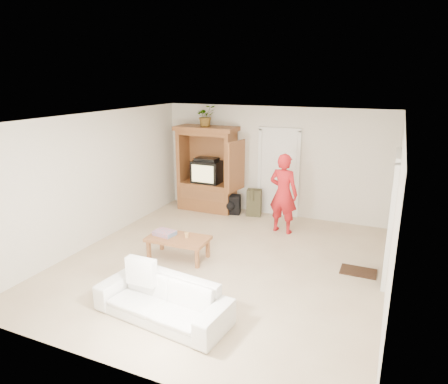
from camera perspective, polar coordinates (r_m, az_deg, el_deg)
The scene contains 19 objects.
floor at distance 7.37m, azimuth -0.16°, elevation -10.03°, with size 6.00×6.00×0.00m, color tan.
ceiling at distance 6.65m, azimuth -0.18°, elevation 10.52°, with size 6.00×6.00×0.00m, color white.
wall_back at distance 9.64m, azimuth 7.04°, elevation 4.33°, with size 5.50×5.50×0.00m, color silver.
wall_front at distance 4.50m, azimuth -15.99°, elevation -10.22°, with size 5.50×5.50×0.00m, color silver.
wall_left at distance 8.35m, azimuth -17.73°, elevation 1.85°, with size 6.00×6.00×0.00m, color silver.
wall_right at distance 6.36m, azimuth 23.18°, elevation -3.06°, with size 6.00×6.00×0.00m, color silver.
armoire at distance 9.97m, azimuth -2.32°, elevation 2.53°, with size 1.82×1.14×2.10m.
door_back at distance 9.63m, azimuth 7.78°, elevation 2.59°, with size 0.85×0.05×2.04m, color white.
doorway_right at distance 7.02m, azimuth 22.82°, elevation -3.70°, with size 0.05×0.90×2.04m, color black.
framed_picture at distance 8.13m, azimuth 23.54°, elevation 3.06°, with size 0.03×0.60×0.48m, color black.
doormat at distance 7.41m, azimuth 18.64°, elevation -10.71°, with size 0.60×0.40×0.02m, color #382316.
plant at distance 9.72m, azimuth -2.63°, elevation 10.81°, with size 0.46×0.39×0.51m, color #4C7238.
man at distance 8.57m, azimuth 8.47°, elevation -0.21°, with size 0.63×0.41×1.73m, color #B4181D.
sofa at distance 5.78m, azimuth -8.77°, elevation -14.95°, with size 1.93×0.75×0.56m, color white.
coffee_table at distance 7.43m, azimuth -6.57°, elevation -6.83°, with size 1.15×0.66×0.42m.
towel at distance 7.53m, azimuth -8.49°, elevation -5.80°, with size 0.38×0.28×0.08m, color #FF5456.
candle at distance 7.36m, azimuth -5.36°, elevation -6.14°, with size 0.08×0.08×0.10m, color tan.
backpack_black at distance 9.76m, azimuth 1.19°, elevation -1.85°, with size 0.39×0.23×0.48m, color black, non-canonical shape.
backpack_olive at distance 9.67m, azimuth 4.32°, elevation -1.52°, with size 0.34×0.25×0.65m, color #47442B, non-canonical shape.
Camera 1 is at (2.66, -6.06, 3.25)m, focal length 32.00 mm.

